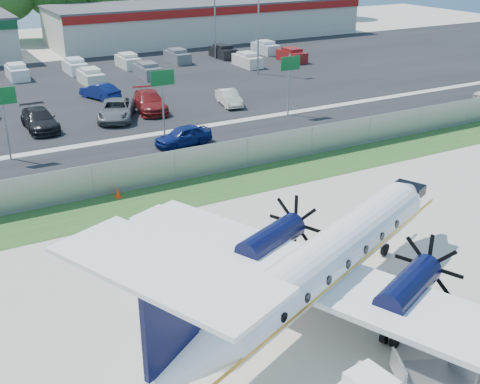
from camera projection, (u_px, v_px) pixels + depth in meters
ground at (310, 292)px, 25.07m from camera, size 170.00×170.00×0.00m
grass_verge at (190, 193)px, 34.71m from camera, size 170.00×4.00×0.02m
access_road at (146, 157)px, 40.33m from camera, size 170.00×8.00×0.02m
parking_lot at (67, 92)px, 57.21m from camera, size 170.00×32.00×0.02m
perimeter_fence at (175, 166)px, 35.93m from camera, size 120.00×0.06×1.99m
building_east at (208, 20)px, 85.47m from camera, size 44.40×12.40×5.24m
sign_left at (3, 107)px, 38.48m from camera, size 1.80×0.26×5.00m
sign_mid at (163, 87)px, 43.40m from camera, size 1.80×0.26×5.00m
sign_right at (290, 72)px, 48.32m from camera, size 1.80×0.26×5.00m
light_pole_ne at (258, 24)px, 62.49m from camera, size 0.90×0.35×9.09m
light_pole_se at (215, 14)px, 70.53m from camera, size 0.90×0.35×9.09m
tree_line at (5, 41)px, 84.53m from camera, size 112.00×6.00×14.00m
aircraft at (321, 263)px, 22.77m from camera, size 19.00×18.45×5.89m
baggage_cart_near at (429, 374)px, 19.58m from camera, size 2.59×2.15×1.17m
cone_nose at (464, 319)px, 22.90m from camera, size 0.35×0.35×0.50m
cone_starboard_wing at (118, 193)px, 34.04m from camera, size 0.39×0.39×0.55m
road_car_mid at (184, 145)px, 42.61m from camera, size 4.33×2.19×1.41m
parked_car_b at (41, 130)px, 46.08m from camera, size 2.20×5.38×1.56m
parked_car_c at (117, 119)px, 48.68m from camera, size 4.72×6.21×1.57m
parked_car_d at (150, 111)px, 50.89m from camera, size 3.25×5.96×1.64m
parked_car_e at (229, 105)px, 52.67m from camera, size 2.15×4.25×1.34m
parked_car_g at (100, 99)px, 54.69m from camera, size 2.96×4.59×1.43m
far_parking_rows at (54, 82)px, 61.23m from camera, size 56.00×10.00×1.60m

